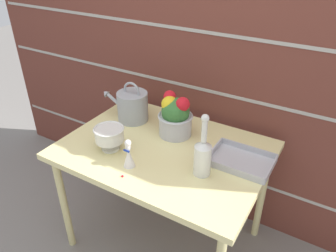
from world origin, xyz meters
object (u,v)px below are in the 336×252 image
glass_decanter (203,155)px  figurine_vase (129,156)px  watering_can (132,106)px  flower_planter (175,116)px  wire_tray (241,161)px  crystal_pedestal_bowl (109,135)px

glass_decanter → figurine_vase: 0.37m
watering_can → flower_planter: size_ratio=1.30×
wire_tray → flower_planter: bearing=171.1°
watering_can → figurine_vase: 0.49m
glass_decanter → wire_tray: size_ratio=1.04×
glass_decanter → figurine_vase: glass_decanter is taller
watering_can → crystal_pedestal_bowl: (0.09, -0.33, -0.01)m
crystal_pedestal_bowl → wire_tray: bearing=20.4°
watering_can → glass_decanter: 0.67m
flower_planter → wire_tray: (0.44, -0.07, -0.11)m
figurine_vase → watering_can: bearing=124.0°
watering_can → wire_tray: 0.77m
flower_planter → wire_tray: flower_planter is taller
figurine_vase → wire_tray: size_ratio=0.49×
flower_planter → glass_decanter: 0.39m
flower_planter → figurine_vase: bearing=-97.0°
glass_decanter → wire_tray: glass_decanter is taller
crystal_pedestal_bowl → figurine_vase: 0.20m
crystal_pedestal_bowl → figurine_vase: figurine_vase is taller
watering_can → figurine_vase: bearing=-56.0°
watering_can → flower_planter: (0.32, -0.02, 0.03)m
flower_planter → glass_decanter: bearing=-40.2°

